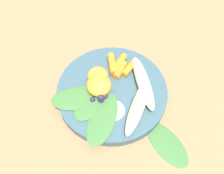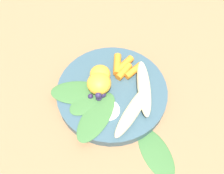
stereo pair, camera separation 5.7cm
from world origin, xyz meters
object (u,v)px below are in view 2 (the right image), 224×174
(banana_peeled_right, at_px, (133,110))
(kale_leaf_stray, at_px, (156,153))
(bowl, at_px, (112,92))
(orange_segment_near, at_px, (99,83))
(banana_peeled_left, at_px, (144,87))

(banana_peeled_right, height_order, kale_leaf_stray, banana_peeled_right)
(bowl, distance_m, orange_segment_near, 0.04)
(orange_segment_near, height_order, kale_leaf_stray, orange_segment_near)
(banana_peeled_right, bearing_deg, banana_peeled_left, 6.78)
(banana_peeled_left, height_order, banana_peeled_right, same)
(banana_peeled_left, xyz_separation_m, banana_peeled_right, (0.06, 0.02, 0.00))
(bowl, distance_m, banana_peeled_right, 0.08)
(bowl, relative_size, banana_peeled_right, 1.74)
(banana_peeled_right, distance_m, orange_segment_near, 0.10)
(orange_segment_near, relative_size, kale_leaf_stray, 0.47)
(orange_segment_near, xyz_separation_m, kale_leaf_stray, (0.01, 0.19, -0.04))
(bowl, xyz_separation_m, banana_peeled_left, (-0.05, 0.05, 0.03))
(banana_peeled_right, xyz_separation_m, kale_leaf_stray, (0.02, 0.09, -0.04))
(kale_leaf_stray, bearing_deg, banana_peeled_right, -174.69)
(bowl, height_order, kale_leaf_stray, bowl)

